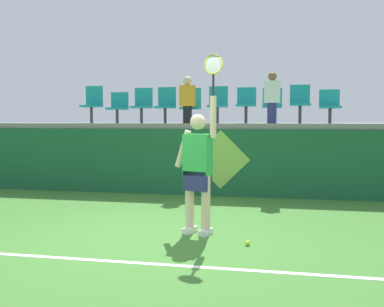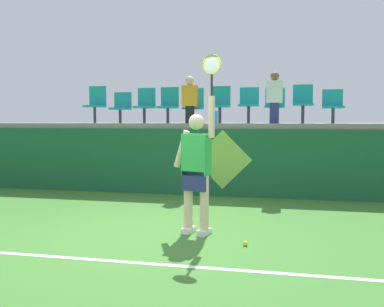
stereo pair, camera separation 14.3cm
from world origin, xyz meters
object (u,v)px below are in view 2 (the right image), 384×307
Objects in this scene: stadium_chair_4 at (194,104)px; stadium_chair_6 at (249,103)px; water_bottle at (216,117)px; stadium_chair_9 at (333,104)px; stadium_chair_3 at (169,104)px; tennis_ball at (245,243)px; stadium_chair_2 at (145,104)px; stadium_chair_0 at (96,103)px; tennis_player at (197,167)px; stadium_chair_7 at (275,104)px; stadium_chair_5 at (220,103)px; spectator_1 at (190,99)px; stadium_chair_1 at (121,106)px; stadium_chair_8 at (303,101)px; spectator_0 at (275,97)px.

stadium_chair_4 is 1.01× the size of stadium_chair_6.
water_bottle is 2.58m from stadium_chair_9.
stadium_chair_4 is (0.61, 0.00, -0.03)m from stadium_chair_3.
stadium_chair_2 is at bearing 122.64° from tennis_ball.
water_bottle is at bearing -10.79° from stadium_chair_0.
stadium_chair_7 is (0.99, 3.95, 1.05)m from tennis_player.
stadium_chair_5 is at bearing 89.65° from water_bottle.
stadium_chair_2 is at bearing 179.92° from stadium_chair_7.
water_bottle is 0.32× the size of stadium_chair_5.
spectator_1 reaches higher than stadium_chair_5.
stadium_chair_1 is 0.89× the size of stadium_chair_2.
stadium_chair_2 is 0.98× the size of stadium_chair_8.
stadium_chair_7 is at bearing -0.14° from stadium_chair_3.
stadium_chair_7 is at bearing -0.08° from stadium_chair_2.
stadium_chair_0 is at bearing 132.93° from tennis_ball.
spectator_0 reaches higher than stadium_chair_1.
stadium_chair_1 reaches higher than water_bottle.
stadium_chair_3 is at bearing 145.39° from spectator_1.
stadium_chair_4 is (-0.89, 3.95, 1.04)m from tennis_player.
stadium_chair_1 reaches higher than tennis_ball.
stadium_chair_6 is 0.78× the size of spectator_1.
stadium_chair_0 is 2.51m from spectator_1.
water_bottle is (-0.25, 3.36, 0.74)m from tennis_player.
stadium_chair_3 is 1.24m from stadium_chair_5.
tennis_player reaches higher than stadium_chair_1.
tennis_player is 4.11m from stadium_chair_6.
tennis_player reaches higher than stadium_chair_7.
spectator_1 is (-1.88, -0.41, 0.11)m from stadium_chair_7.
stadium_chair_4 is (-1.63, 4.41, 1.98)m from tennis_ball.
tennis_player is at bearing -49.68° from stadium_chair_0.
stadium_chair_6 is 1.03× the size of stadium_chair_7.
spectator_1 is at bearing -12.83° from stadium_chair_1.
stadium_chair_2 is (-2.82, 4.40, 2.00)m from tennis_ball.
stadium_chair_2 is (1.28, -0.00, -0.04)m from stadium_chair_0.
stadium_chair_0 reaches higher than stadium_chair_6.
stadium_chair_3 is 1.00× the size of stadium_chair_5.
stadium_chair_8 reaches higher than tennis_ball.
tennis_player is at bearing -86.38° from stadium_chair_5.
stadium_chair_5 is at bearing 33.30° from spectator_1.
water_bottle is 1.98m from stadium_chair_8.
stadium_chair_0 is 1.05× the size of stadium_chair_8.
tennis_ball is 0.08× the size of stadium_chair_3.
stadium_chair_1 is (-2.69, 3.95, 1.02)m from tennis_player.
stadium_chair_5 is at bearing 160.24° from spectator_0.
stadium_chair_7 reaches higher than water_bottle.
spectator_0 is at bearing -8.27° from stadium_chair_2.
stadium_chair_4 is at bearing 0.10° from stadium_chair_2.
spectator_0 is (3.69, -0.44, 0.16)m from stadium_chair_1.
stadium_chair_1 is 0.91× the size of stadium_chair_6.
stadium_chair_5 is (2.44, 0.01, 0.06)m from stadium_chair_1.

